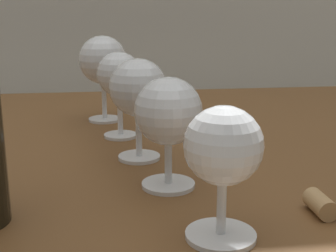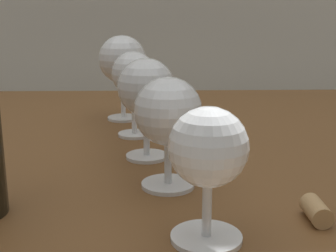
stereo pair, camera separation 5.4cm
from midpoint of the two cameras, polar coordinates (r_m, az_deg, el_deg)
name	(u,v)px [view 1 (the left image)]	position (r m, az deg, el deg)	size (l,w,h in m)	color
dining_table	(111,186)	(0.79, -9.02, -7.36)	(1.33, 0.93, 0.70)	brown
wine_glass_cabernet	(223,150)	(0.41, 3.13, -3.02)	(0.07, 0.07, 0.13)	white
wine_glass_port	(168,115)	(0.54, -2.88, 1.39)	(0.08, 0.08, 0.13)	white
wine_glass_white	(138,89)	(0.64, -6.19, 4.54)	(0.08, 0.08, 0.14)	white
wine_glass_rose	(119,77)	(0.76, -8.16, 6.06)	(0.07, 0.07, 0.14)	white
wine_glass_pinot	(103,62)	(0.88, -9.89, 7.84)	(0.09, 0.09, 0.16)	white
cork	(320,204)	(0.50, 15.46, -9.42)	(0.02, 0.02, 0.04)	tan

